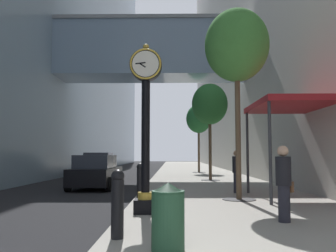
# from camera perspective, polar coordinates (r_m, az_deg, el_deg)

# --- Properties ---
(ground_plane) EXTENTS (110.00, 110.00, 0.00)m
(ground_plane) POSITION_cam_1_polar(r_m,az_deg,el_deg) (29.82, -1.84, -7.71)
(ground_plane) COLOR black
(ground_plane) RESTS_ON ground
(sidewalk_right) EXTENTS (6.56, 80.00, 0.14)m
(sidewalk_right) POSITION_cam_1_polar(r_m,az_deg,el_deg) (32.84, 4.17, -7.29)
(sidewalk_right) COLOR #9E998E
(sidewalk_right) RESTS_ON ground
(street_clock) EXTENTS (0.84, 0.55, 4.40)m
(street_clock) POSITION_cam_1_polar(r_m,az_deg,el_deg) (9.19, -3.62, 1.18)
(street_clock) COLOR black
(street_clock) RESTS_ON sidewalk_right
(bollard_nearest) EXTENTS (0.24, 0.24, 1.22)m
(bollard_nearest) POSITION_cam_1_polar(r_m,az_deg,el_deg) (6.54, -8.13, -12.05)
(bollard_nearest) COLOR black
(bollard_nearest) RESTS_ON sidewalk_right
(bollard_third) EXTENTS (0.24, 0.24, 1.22)m
(bollard_third) POSITION_cam_1_polar(r_m,az_deg,el_deg) (11.04, -4.47, -9.01)
(bollard_third) COLOR black
(bollard_third) RESTS_ON sidewalk_right
(street_tree_near) EXTENTS (2.18, 2.18, 6.46)m
(street_tree_near) POSITION_cam_1_polar(r_m,az_deg,el_deg) (12.60, 10.99, 12.44)
(street_tree_near) COLOR #333335
(street_tree_near) RESTS_ON sidewalk_right
(street_tree_mid_near) EXTENTS (2.10, 2.10, 5.64)m
(street_tree_mid_near) POSITION_cam_1_polar(r_m,az_deg,el_deg) (20.96, 6.73, 3.42)
(street_tree_mid_near) COLOR #333335
(street_tree_mid_near) RESTS_ON sidewalk_right
(street_tree_mid_far) EXTENTS (2.07, 2.07, 5.65)m
(street_tree_mid_far) POSITION_cam_1_polar(r_m,az_deg,el_deg) (29.66, 4.95, 1.10)
(street_tree_mid_far) COLOR #333335
(street_tree_mid_far) RESTS_ON sidewalk_right
(trash_bin) EXTENTS (0.53, 0.53, 1.05)m
(trash_bin) POSITION_cam_1_polar(r_m,az_deg,el_deg) (5.72, -0.00, -14.19)
(trash_bin) COLOR #234C33
(trash_bin) RESTS_ON sidewalk_right
(pedestrian_walking) EXTENTS (0.51, 0.51, 1.69)m
(pedestrian_walking) POSITION_cam_1_polar(r_m,az_deg,el_deg) (8.38, 18.12, -8.48)
(pedestrian_walking) COLOR #23232D
(pedestrian_walking) RESTS_ON sidewalk_right
(pedestrian_by_clock) EXTENTS (0.43, 0.43, 1.65)m
(pedestrian_by_clock) POSITION_cam_1_polar(r_m,az_deg,el_deg) (14.10, 11.00, -7.01)
(pedestrian_by_clock) COLOR #23232D
(pedestrian_by_clock) RESTS_ON sidewalk_right
(storefront_awning) EXTENTS (2.40, 3.60, 3.30)m
(storefront_awning) POSITION_cam_1_polar(r_m,az_deg,el_deg) (13.03, 18.68, 2.94)
(storefront_awning) COLOR maroon
(storefront_awning) RESTS_ON sidewalk_right
(car_grey_near) EXTENTS (2.15, 4.24, 1.75)m
(car_grey_near) POSITION_cam_1_polar(r_m,az_deg,el_deg) (25.16, -11.01, -6.29)
(car_grey_near) COLOR slate
(car_grey_near) RESTS_ON ground
(car_black_mid) EXTENTS (2.11, 4.24, 1.59)m
(car_black_mid) POSITION_cam_1_polar(r_m,az_deg,el_deg) (17.42, -11.49, -7.30)
(car_black_mid) COLOR black
(car_black_mid) RESTS_ON ground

